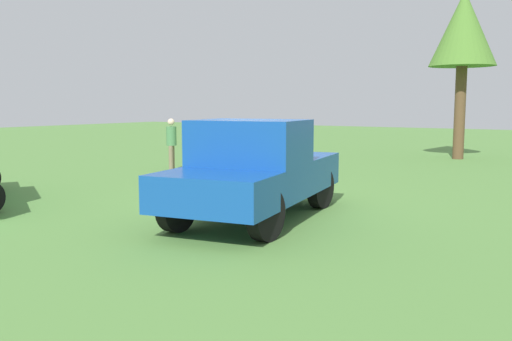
{
  "coord_description": "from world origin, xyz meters",
  "views": [
    {
      "loc": [
        9.16,
        5.89,
        2.11
      ],
      "look_at": [
        0.72,
        0.53,
        0.9
      ],
      "focal_mm": 38.6,
      "sensor_mm": 36.0,
      "label": 1
    }
  ],
  "objects_px": {
    "person_bystander": "(171,141)",
    "pickup_truck": "(253,168)",
    "traffic_cone": "(232,172)",
    "tree_back_left": "(463,31)"
  },
  "relations": [
    {
      "from": "person_bystander",
      "to": "pickup_truck",
      "type": "bearing_deg",
      "value": 113.86
    },
    {
      "from": "person_bystander",
      "to": "traffic_cone",
      "type": "height_order",
      "value": "person_bystander"
    },
    {
      "from": "person_bystander",
      "to": "tree_back_left",
      "type": "relative_size",
      "value": 0.26
    },
    {
      "from": "tree_back_left",
      "to": "traffic_cone",
      "type": "xyz_separation_m",
      "value": [
        9.85,
        -3.76,
        -4.56
      ]
    },
    {
      "from": "person_bystander",
      "to": "tree_back_left",
      "type": "bearing_deg",
      "value": -156.1
    },
    {
      "from": "tree_back_left",
      "to": "person_bystander",
      "type": "bearing_deg",
      "value": -38.31
    },
    {
      "from": "traffic_cone",
      "to": "pickup_truck",
      "type": "bearing_deg",
      "value": 39.26
    },
    {
      "from": "person_bystander",
      "to": "traffic_cone",
      "type": "bearing_deg",
      "value": 132.69
    },
    {
      "from": "person_bystander",
      "to": "tree_back_left",
      "type": "distance_m",
      "value": 11.8
    },
    {
      "from": "pickup_truck",
      "to": "person_bystander",
      "type": "xyz_separation_m",
      "value": [
        -4.99,
        -6.31,
        -0.03
      ]
    }
  ]
}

